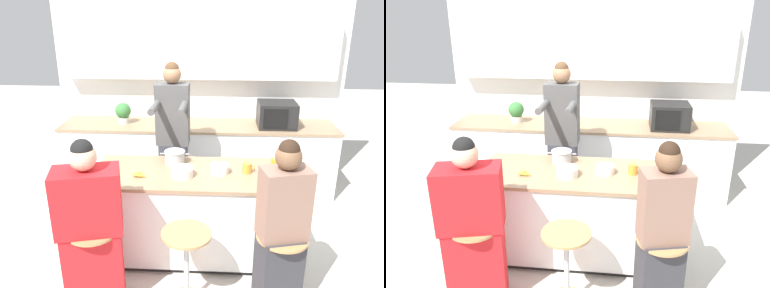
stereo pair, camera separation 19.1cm
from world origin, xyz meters
The scene contains 18 objects.
ground_plane centered at (0.00, 0.00, 0.00)m, with size 16.00×16.00×0.00m, color beige.
wall_back centered at (0.00, 1.72, 1.54)m, with size 3.76×0.22×2.70m.
back_counter centered at (0.00, 1.41, 0.46)m, with size 3.49×0.65×0.91m.
kitchen_island centered at (0.00, 0.00, 0.45)m, with size 1.83×0.76×0.89m.
bar_stool_leftmost centered at (-0.73, -0.71, 0.40)m, with size 0.40×0.40×0.70m.
bar_stool_center centered at (0.00, -0.71, 0.40)m, with size 0.40×0.40×0.70m.
bar_stool_rightmost centered at (0.73, -0.71, 0.40)m, with size 0.40×0.40×0.70m.
person_cooking centered at (-0.24, 0.68, 0.91)m, with size 0.37×0.59×1.80m.
person_wrapped_blanket centered at (-0.75, -0.71, 0.68)m, with size 0.55×0.39×1.45m.
person_seated_near centered at (0.72, -0.71, 0.68)m, with size 0.39×0.33×1.48m.
cooking_pot centered at (-0.18, 0.20, 0.95)m, with size 0.29×0.20×0.13m.
fruit_bowl centered at (0.26, 0.00, 0.92)m, with size 0.17×0.17×0.08m.
mixing_bowl_steel centered at (-0.08, -0.10, 0.93)m, with size 0.20×0.20×0.08m.
coffee_cup_near centered at (0.51, 0.02, 0.93)m, with size 0.12×0.08×0.10m.
banana_bunch centered at (-0.47, -0.12, 0.91)m, with size 0.14×0.10×0.05m.
juice_carton centered at (0.75, -0.08, 0.98)m, with size 0.07×0.07×0.20m.
microwave centered at (0.98, 1.37, 1.07)m, with size 0.46×0.40×0.31m.
potted_plant centered at (-0.96, 1.41, 1.05)m, with size 0.20×0.20×0.27m.
Camera 1 is at (0.18, -3.16, 2.34)m, focal length 35.00 mm.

